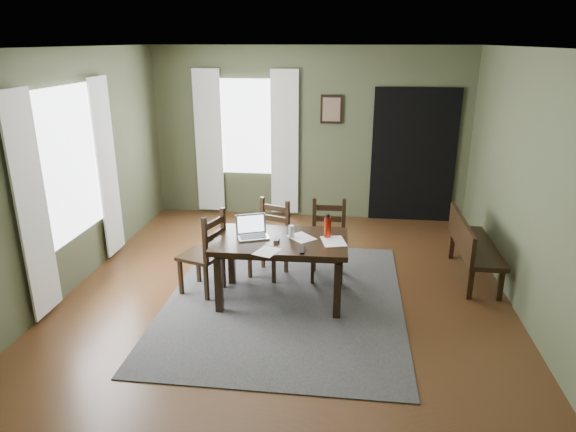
# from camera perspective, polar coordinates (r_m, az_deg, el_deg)

# --- Properties ---
(ground) EXTENTS (5.00, 6.00, 0.01)m
(ground) POSITION_cam_1_polar(r_m,az_deg,el_deg) (5.84, -0.36, -9.39)
(ground) COLOR #492C16
(room_shell) EXTENTS (5.02, 6.02, 2.71)m
(room_shell) POSITION_cam_1_polar(r_m,az_deg,el_deg) (5.23, -0.41, 8.33)
(room_shell) COLOR #474E33
(room_shell) RESTS_ON ground
(rug) EXTENTS (2.60, 3.20, 0.01)m
(rug) POSITION_cam_1_polar(r_m,az_deg,el_deg) (5.83, -0.36, -9.30)
(rug) COLOR #3A3A3A
(rug) RESTS_ON ground
(dining_table) EXTENTS (1.46, 0.90, 0.72)m
(dining_table) POSITION_cam_1_polar(r_m,az_deg,el_deg) (5.58, -0.80, -3.43)
(dining_table) COLOR black
(dining_table) RESTS_ON rug
(chair_end) EXTENTS (0.54, 0.54, 0.98)m
(chair_end) POSITION_cam_1_polar(r_m,az_deg,el_deg) (5.88, -9.21, -4.15)
(chair_end) COLOR black
(chair_end) RESTS_ON rug
(chair_back_left) EXTENTS (0.52, 0.52, 0.93)m
(chair_back_left) POSITION_cam_1_polar(r_m,az_deg,el_deg) (6.27, -2.02, -2.64)
(chair_back_left) COLOR black
(chair_back_left) RESTS_ON rug
(chair_back_right) EXTENTS (0.42, 0.43, 0.95)m
(chair_back_right) POSITION_cam_1_polar(r_m,az_deg,el_deg) (6.22, 4.47, -2.78)
(chair_back_right) COLOR black
(chair_back_right) RESTS_ON rug
(bench) EXTENTS (0.43, 1.34, 0.76)m
(bench) POSITION_cam_1_polar(r_m,az_deg,el_deg) (6.57, 19.64, -2.83)
(bench) COLOR black
(bench) RESTS_ON ground
(laptop) EXTENTS (0.41, 0.37, 0.23)m
(laptop) POSITION_cam_1_polar(r_m,az_deg,el_deg) (5.62, -4.03, -1.67)
(laptop) COLOR #B7B7BC
(laptop) RESTS_ON dining_table
(computer_mouse) EXTENTS (0.06, 0.10, 0.03)m
(computer_mouse) POSITION_cam_1_polar(r_m,az_deg,el_deg) (5.46, -1.27, -2.75)
(computer_mouse) COLOR #3F3F42
(computer_mouse) RESTS_ON dining_table
(tv_remote) EXTENTS (0.06, 0.17, 0.02)m
(tv_remote) POSITION_cam_1_polar(r_m,az_deg,el_deg) (5.23, 1.59, -3.83)
(tv_remote) COLOR black
(tv_remote) RESTS_ON dining_table
(drinking_glass) EXTENTS (0.08, 0.08, 0.14)m
(drinking_glass) POSITION_cam_1_polar(r_m,az_deg,el_deg) (5.56, 0.37, -1.74)
(drinking_glass) COLOR silver
(drinking_glass) RESTS_ON dining_table
(water_bottle) EXTENTS (0.10, 0.10, 0.26)m
(water_bottle) POSITION_cam_1_polar(r_m,az_deg,el_deg) (5.57, 4.42, -1.20)
(water_bottle) COLOR #A61D0C
(water_bottle) RESTS_ON dining_table
(paper_c) EXTENTS (0.36, 0.36, 0.00)m
(paper_c) POSITION_cam_1_polar(r_m,az_deg,el_deg) (5.59, 1.48, -2.39)
(paper_c) COLOR white
(paper_c) RESTS_ON dining_table
(paper_d) EXTENTS (0.30, 0.36, 0.00)m
(paper_d) POSITION_cam_1_polar(r_m,az_deg,el_deg) (5.50, 5.07, -2.82)
(paper_d) COLOR white
(paper_d) RESTS_ON dining_table
(paper_e) EXTENTS (0.29, 0.32, 0.00)m
(paper_e) POSITION_cam_1_polar(r_m,az_deg,el_deg) (5.22, -2.36, -3.97)
(paper_e) COLOR white
(paper_e) RESTS_ON dining_table
(window_left) EXTENTS (0.01, 1.30, 1.70)m
(window_left) POSITION_cam_1_polar(r_m,az_deg,el_deg) (6.29, -23.17, 5.34)
(window_left) COLOR white
(window_left) RESTS_ON ground
(window_back) EXTENTS (1.00, 0.01, 1.50)m
(window_back) POSITION_cam_1_polar(r_m,az_deg,el_deg) (8.34, -4.66, 9.83)
(window_back) COLOR white
(window_back) RESTS_ON ground
(curtain_left_near) EXTENTS (0.03, 0.48, 2.30)m
(curtain_left_near) POSITION_cam_1_polar(r_m,az_deg,el_deg) (5.66, -26.57, 0.84)
(curtain_left_near) COLOR silver
(curtain_left_near) RESTS_ON ground
(curtain_left_far) EXTENTS (0.03, 0.48, 2.30)m
(curtain_left_far) POSITION_cam_1_polar(r_m,az_deg,el_deg) (7.03, -19.46, 5.00)
(curtain_left_far) COLOR silver
(curtain_left_far) RESTS_ON ground
(curtain_back_left) EXTENTS (0.44, 0.03, 2.30)m
(curtain_back_left) POSITION_cam_1_polar(r_m,az_deg,el_deg) (8.50, -8.79, 8.13)
(curtain_back_left) COLOR silver
(curtain_back_left) RESTS_ON ground
(curtain_back_right) EXTENTS (0.44, 0.03, 2.30)m
(curtain_back_right) POSITION_cam_1_polar(r_m,az_deg,el_deg) (8.25, -0.39, 8.03)
(curtain_back_right) COLOR silver
(curtain_back_right) RESTS_ON ground
(framed_picture) EXTENTS (0.34, 0.03, 0.44)m
(framed_picture) POSITION_cam_1_polar(r_m,az_deg,el_deg) (8.13, 4.85, 11.73)
(framed_picture) COLOR black
(framed_picture) RESTS_ON ground
(doorway_back) EXTENTS (1.30, 0.03, 2.10)m
(doorway_back) POSITION_cam_1_polar(r_m,az_deg,el_deg) (8.30, 13.77, 6.50)
(doorway_back) COLOR black
(doorway_back) RESTS_ON ground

